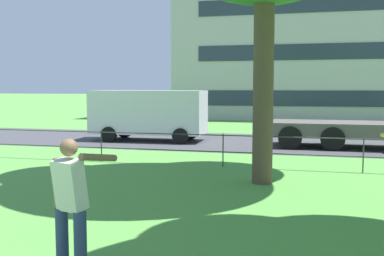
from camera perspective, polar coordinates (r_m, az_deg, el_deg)
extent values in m
cube|color=#424247|center=(19.57, 12.89, -1.93)|extent=(80.00, 6.86, 0.01)
cylinder|color=#333833|center=(14.75, -11.38, -2.25)|extent=(0.04, 0.04, 1.00)
cylinder|color=#333833|center=(13.54, 3.94, -2.82)|extent=(0.04, 0.04, 1.00)
cylinder|color=#333833|center=(13.43, 20.83, -3.22)|extent=(0.04, 0.04, 1.00)
cylinder|color=#333833|center=(13.35, 12.35, -3.26)|extent=(35.62, 0.03, 0.03)
cylinder|color=#333833|center=(13.28, 12.39, -1.13)|extent=(35.62, 0.03, 0.03)
cylinder|color=brown|center=(11.22, 9.01, 6.52)|extent=(0.50, 0.50, 5.31)
cylinder|color=navy|center=(6.13, -16.08, -13.59)|extent=(0.16, 0.16, 0.86)
cylinder|color=navy|center=(5.91, -13.92, -14.25)|extent=(0.16, 0.16, 0.86)
cube|color=silver|center=(5.82, -15.19, -6.95)|extent=(0.43, 0.40, 0.66)
sphere|color=brown|center=(5.74, -15.31, -2.39)|extent=(0.22, 0.22, 0.22)
cylinder|color=brown|center=(5.84, -11.73, -3.67)|extent=(0.27, 0.62, 0.19)
cylinder|color=brown|center=(5.98, -16.69, -6.60)|extent=(0.09, 0.09, 0.62)
cube|color=silver|center=(20.15, -5.51, 2.05)|extent=(5.05, 2.08, 1.90)
cube|color=#283342|center=(19.60, 0.05, 2.96)|extent=(0.16, 1.67, 0.76)
cylinder|color=black|center=(20.66, -0.20, -0.49)|extent=(0.69, 0.26, 0.68)
cylinder|color=black|center=(18.86, -1.45, -1.04)|extent=(0.69, 0.26, 0.68)
cylinder|color=black|center=(21.60, -8.50, -0.30)|extent=(0.69, 0.26, 0.68)
cylinder|color=black|center=(19.88, -10.44, -0.80)|extent=(0.69, 0.26, 0.68)
cube|color=#56514C|center=(18.76, 18.00, -0.13)|extent=(5.22, 2.34, 0.56)
cylinder|color=black|center=(19.82, 17.05, -0.64)|extent=(0.90, 0.31, 0.90)
cylinder|color=black|center=(17.72, 17.35, -1.32)|extent=(0.90, 0.31, 0.90)
cylinder|color=black|center=(19.81, 12.54, -0.54)|extent=(0.90, 0.31, 0.90)
cylinder|color=black|center=(17.71, 12.30, -1.20)|extent=(0.90, 0.31, 0.90)
cube|color=#B7B2AD|center=(39.59, 19.50, 13.08)|extent=(26.47, 13.16, 16.05)
cube|color=#283342|center=(32.61, 20.24, 3.49)|extent=(22.24, 0.06, 1.10)
cube|color=#283342|center=(32.70, 20.42, 9.12)|extent=(22.24, 0.06, 1.10)
cube|color=#283342|center=(33.09, 20.60, 14.67)|extent=(22.24, 0.06, 1.10)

